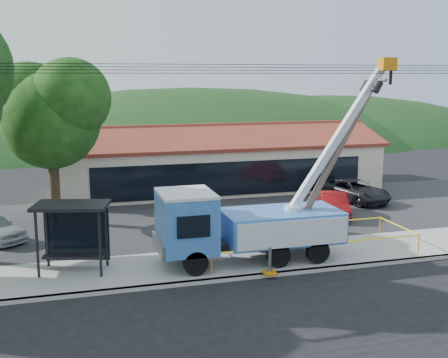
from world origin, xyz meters
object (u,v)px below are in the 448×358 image
(utility_truck, at_px, (245,223))
(bus_shelter, at_px, (73,221))
(car_red, at_px, (333,218))
(leaning_pole, at_px, (338,151))
(car_dark, at_px, (353,203))

(utility_truck, height_order, bus_shelter, utility_truck)
(utility_truck, relative_size, car_red, 2.55)
(leaning_pole, height_order, car_red, leaning_pole)
(leaning_pole, xyz_separation_m, car_dark, (6.07, 9.23, -4.75))
(utility_truck, height_order, car_red, utility_truck)
(leaning_pole, relative_size, bus_shelter, 2.60)
(car_red, bearing_deg, utility_truck, -121.28)
(car_red, relative_size, car_dark, 0.81)
(utility_truck, relative_size, bus_shelter, 3.20)
(leaning_pole, relative_size, car_dark, 1.68)
(leaning_pole, distance_m, car_red, 8.37)
(bus_shelter, relative_size, car_red, 0.80)
(utility_truck, height_order, leaning_pole, utility_truck)
(utility_truck, distance_m, car_red, 9.79)
(car_red, bearing_deg, car_dark, 64.54)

